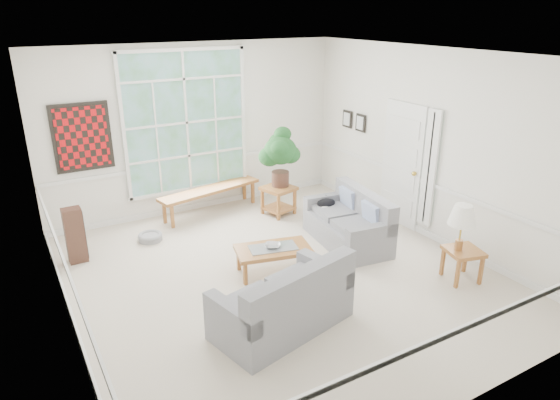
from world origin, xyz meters
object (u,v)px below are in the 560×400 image
at_px(end_table, 279,200).
at_px(side_table, 462,265).
at_px(loveseat_front, 282,294).
at_px(loveseat_right, 347,219).
at_px(coffee_table, 273,260).

distance_m(end_table, side_table, 3.47).
bearing_deg(loveseat_front, side_table, -19.00).
height_order(loveseat_right, coffee_table, loveseat_right).
bearing_deg(loveseat_front, coffee_table, 52.28).
xyz_separation_m(loveseat_right, end_table, (-0.33, 1.60, -0.16)).
bearing_deg(coffee_table, loveseat_right, 23.02).
distance_m(loveseat_right, end_table, 1.64).
height_order(loveseat_right, side_table, loveseat_right).
xyz_separation_m(end_table, side_table, (1.00, -3.32, -0.03)).
bearing_deg(side_table, loveseat_front, 173.79).
xyz_separation_m(loveseat_front, side_table, (2.70, -0.29, -0.21)).
height_order(loveseat_front, side_table, loveseat_front).
distance_m(coffee_table, end_table, 2.18).
distance_m(loveseat_right, coffee_table, 1.52).
height_order(coffee_table, side_table, side_table).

